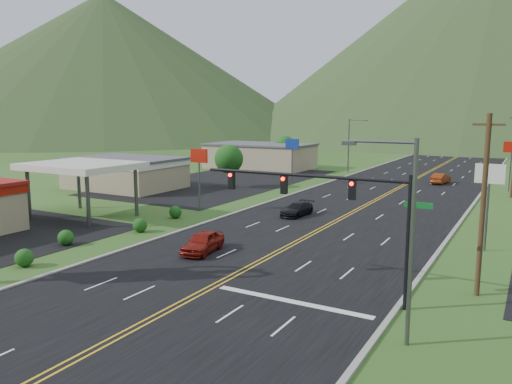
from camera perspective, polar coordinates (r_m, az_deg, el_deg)
The scene contains 20 objects.
ground at distance 21.75m, azimuth -23.98°, elevation -19.22°, with size 500.00×500.00×0.00m, color #244317.
road at distance 21.75m, azimuth -23.98°, elevation -19.22°, with size 20.00×460.00×0.04m, color black.
traffic_signal at distance 27.13m, azimuth 8.87°, elevation -1.01°, with size 13.10×0.43×7.00m.
streetlight_east at distance 22.09m, azimuth 16.63°, elevation -3.99°, with size 3.28×0.25×9.00m.
streetlight_west at distance 85.72m, azimuth 10.75°, elevation 5.67°, with size 3.28×0.25×9.00m.
gas_canopy at distance 50.49m, azimuth -19.31°, elevation 2.70°, with size 10.00×8.00×5.30m.
building_west_mid at distance 68.94m, azimuth -14.73°, elevation 2.31°, with size 14.40×10.40×4.10m.
building_west_far at distance 90.71m, azimuth 0.45°, elevation 4.16°, with size 18.40×11.40×4.50m.
pole_sign_west_a at distance 50.98m, azimuth -6.52°, elevation 3.41°, with size 2.00×0.18×6.40m.
pole_sign_west_b at distance 69.92m, azimuth 4.15°, elevation 4.97°, with size 2.00×0.18×6.40m.
pole_sign_east_a at distance 39.46m, azimuth 25.11°, elevation 0.97°, with size 2.00×0.18×6.40m.
pole_sign_east_b at distance 71.28m, azimuth 27.19°, elevation 4.07°, with size 2.00×0.18×6.40m.
tree_west_a at distance 66.80m, azimuth -3.12°, elevation 3.79°, with size 3.84×3.84×5.82m.
tree_west_b at distance 92.74m, azimuth 3.29°, elevation 5.26°, with size 3.84×3.84×5.82m.
utility_pole_a at distance 29.55m, azimuth 24.53°, elevation -1.30°, with size 1.60×0.28×10.00m.
mountain_n at distance 233.85m, azimuth 26.39°, elevation 16.14°, with size 220.00×220.00×85.00m, color #233C1B.
mountain_nw at distance 229.89m, azimuth -16.81°, elevation 13.68°, with size 190.00×190.00×60.00m, color #233C1B.
car_red_near at distance 36.33m, azimuth -6.09°, elevation -5.76°, with size 1.79×4.46×1.52m, color maroon.
car_dark_mid at distance 48.94m, azimuth 4.70°, elevation -2.02°, with size 1.79×4.40×1.28m, color black.
car_red_far at distance 75.47m, azimuth 20.36°, elevation 1.43°, with size 1.56×4.46×1.47m, color maroon.
Camera 1 is at (15.82, -11.05, 10.03)m, focal length 35.00 mm.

